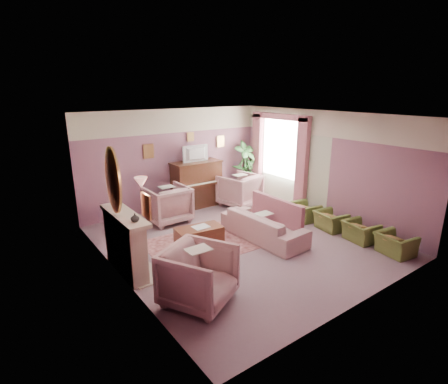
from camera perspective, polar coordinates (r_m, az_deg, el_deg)
floor at (r=8.02m, az=2.72°, el=-7.99°), size 5.50×6.00×0.01m
ceiling at (r=7.31m, az=3.02°, el=12.39°), size 5.50×6.00×0.01m
wall_back at (r=10.00m, az=-8.00°, el=5.30°), size 5.50×0.02×2.80m
wall_front at (r=5.65m, az=22.32°, el=-4.77°), size 5.50×0.02×2.80m
wall_left at (r=6.27m, az=-17.18°, el=-2.16°), size 0.02×6.00×2.80m
wall_right at (r=9.47m, az=15.99°, el=4.18°), size 0.02×6.00×2.80m
picture_rail_band at (r=9.84m, az=-8.22°, el=11.44°), size 5.50×0.01×0.65m
stripe_panel at (r=10.36m, az=10.18°, el=3.75°), size 0.01×3.00×2.15m
fireplace_surround at (r=6.80m, az=-15.85°, el=-8.26°), size 0.30×1.40×1.10m
fireplace_inset at (r=6.89m, az=-14.96°, el=-9.21°), size 0.18×0.72×0.68m
fire_ember at (r=6.98m, az=-14.54°, el=-10.47°), size 0.06×0.54×0.10m
mantel_shelf at (r=6.60m, az=-15.99°, el=-3.70°), size 0.40×1.55×0.07m
hearth at (r=7.10m, az=-13.96°, el=-11.86°), size 0.55×1.50×0.02m
mirror_frame at (r=6.36m, az=-17.66°, el=1.82°), size 0.04×0.72×1.20m
mirror_glass at (r=6.36m, az=-17.44°, el=1.86°), size 0.01×0.60×1.06m
sconce_shade at (r=5.38m, az=-13.39°, el=1.54°), size 0.20×0.20×0.16m
piano at (r=10.14m, az=-4.48°, el=1.21°), size 1.40×0.60×1.30m
piano_keyshelf at (r=9.83m, az=-3.42°, el=1.17°), size 1.30×0.12×0.06m
piano_keys at (r=9.82m, az=-3.43°, el=1.39°), size 1.20×0.08×0.02m
piano_top at (r=9.99m, az=-4.57°, el=4.87°), size 1.45×0.65×0.04m
television at (r=9.89m, az=-4.45°, el=6.46°), size 0.80×0.12×0.48m
print_back_left at (r=9.56m, az=-12.21°, el=6.52°), size 0.30×0.03×0.38m
print_back_right at (r=10.70m, az=-0.58°, el=8.27°), size 0.26×0.03×0.34m
print_back_mid at (r=10.11m, az=-5.50°, el=8.95°), size 0.22×0.03×0.26m
print_left_wall at (r=5.11m, az=-12.59°, el=-2.26°), size 0.03×0.28×0.36m
window_blind at (r=10.39m, az=9.23°, el=7.35°), size 0.03×1.40×1.80m
curtain_left at (r=9.78m, az=12.59°, el=4.21°), size 0.16×0.34×2.60m
curtain_right at (r=11.06m, az=5.46°, el=5.95°), size 0.16×0.34×2.60m
pelmet at (r=10.23m, az=9.13°, el=12.07°), size 0.16×2.20×0.16m
mantel_plant at (r=7.04m, az=-17.60°, el=-1.09°), size 0.16×0.16×0.28m
mantel_vase at (r=6.12m, az=-14.34°, el=-4.07°), size 0.16×0.16×0.16m
area_rug at (r=7.92m, az=-3.11°, el=-8.29°), size 2.56×1.89×0.01m
coffee_table at (r=7.67m, az=-4.08°, el=-7.35°), size 1.06×0.63×0.45m
table_paper at (r=7.61m, az=-3.80°, el=-5.68°), size 0.35×0.28×0.01m
sofa at (r=8.03m, az=6.47°, el=-4.73°), size 0.71×2.12×0.86m
sofa_throw at (r=8.23m, az=8.58°, el=-3.00°), size 0.11×1.61×0.59m
floral_armchair_left at (r=9.08m, az=-9.25°, el=-1.64°), size 1.01×1.01×1.05m
floral_armchair_right at (r=10.17m, az=2.57°, el=0.57°), size 1.01×1.01×1.05m
floral_armchair_front at (r=5.69m, az=-4.15°, el=-13.04°), size 1.01×1.01×1.05m
olive_chair_a at (r=8.12m, az=26.25°, el=-7.16°), size 0.49×0.70×0.60m
olive_chair_b at (r=8.48m, az=21.40°, el=-5.56°), size 0.49×0.70×0.60m
olive_chair_c at (r=8.91m, az=17.01°, el=-4.07°), size 0.49×0.70×0.60m
olive_chair_d at (r=9.38m, az=13.06°, el=-2.70°), size 0.49×0.70×0.60m
side_table at (r=11.15m, az=3.47°, el=1.06°), size 0.52×0.52×0.70m
side_plant_big at (r=11.02m, az=3.52°, el=3.66°), size 0.30×0.30×0.34m
side_plant_small at (r=11.03m, az=4.33°, el=3.50°), size 0.16×0.16×0.28m
palm_pot at (r=11.17m, az=3.43°, el=0.14°), size 0.34×0.34×0.34m
palm_plant at (r=10.95m, az=3.51°, el=4.61°), size 0.76×0.76×1.44m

